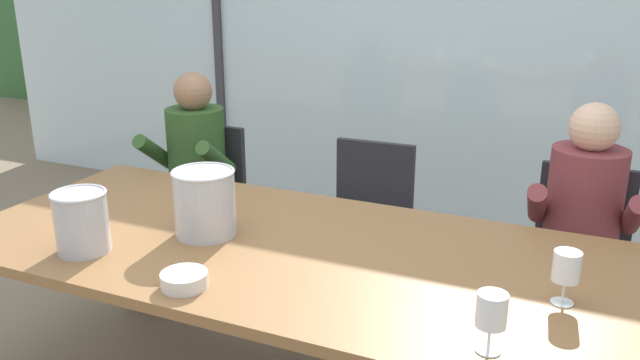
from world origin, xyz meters
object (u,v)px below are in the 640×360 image
(chair_left_of_center, at_px, (368,216))
(person_maroon_top, at_px, (582,224))
(chair_center, at_px, (579,250))
(tasting_bowl, at_px, (184,280))
(ice_bucket_primary, at_px, (81,221))
(chair_near_curtain, at_px, (204,191))
(wine_glass_by_left_taster, at_px, (566,269))
(wine_glass_near_bucket, at_px, (491,313))
(person_olive_shirt, at_px, (190,168))
(ice_bucket_secondary, at_px, (205,202))
(dining_table, at_px, (282,259))

(chair_left_of_center, height_order, person_maroon_top, person_maroon_top)
(person_maroon_top, bearing_deg, chair_center, 86.23)
(tasting_bowl, bearing_deg, chair_left_of_center, 84.82)
(chair_center, xyz_separation_m, ice_bucket_primary, (-1.65, -1.31, 0.35))
(chair_near_curtain, xyz_separation_m, tasting_bowl, (0.86, -1.38, 0.26))
(wine_glass_by_left_taster, xyz_separation_m, wine_glass_near_bucket, (-0.16, -0.36, 0.00))
(person_maroon_top, xyz_separation_m, wine_glass_near_bucket, (-0.18, -1.24, 0.18))
(chair_near_curtain, bearing_deg, person_maroon_top, -0.19)
(chair_near_curtain, distance_m, tasting_bowl, 1.65)
(person_olive_shirt, height_order, ice_bucket_primary, person_olive_shirt)
(chair_left_of_center, xyz_separation_m, person_maroon_top, (1.03, -0.14, 0.17))
(person_olive_shirt, height_order, ice_bucket_secondary, person_olive_shirt)
(chair_left_of_center, distance_m, wine_glass_by_left_taster, 1.47)
(wine_glass_by_left_taster, bearing_deg, ice_bucket_primary, -169.45)
(ice_bucket_secondary, height_order, wine_glass_near_bucket, ice_bucket_secondary)
(person_olive_shirt, relative_size, wine_glass_near_bucket, 6.98)
(dining_table, relative_size, ice_bucket_primary, 10.96)
(chair_center, xyz_separation_m, wine_glass_near_bucket, (-0.18, -1.37, 0.35))
(chair_left_of_center, distance_m, chair_center, 1.03)
(dining_table, xyz_separation_m, person_maroon_top, (1.02, 0.84, 0.00))
(chair_center, distance_m, ice_bucket_secondary, 1.71)
(chair_near_curtain, xyz_separation_m, person_olive_shirt, (-0.00, -0.12, 0.17))
(chair_near_curtain, distance_m, chair_center, 2.02)
(person_maroon_top, distance_m, tasting_bowl, 1.72)
(person_olive_shirt, xyz_separation_m, ice_bucket_secondary, (0.69, -0.87, 0.19))
(chair_center, xyz_separation_m, wine_glass_by_left_taster, (-0.02, -1.01, 0.35))
(chair_center, height_order, tasting_bowl, chair_center)
(chair_near_curtain, bearing_deg, person_olive_shirt, -88.21)
(dining_table, distance_m, person_maroon_top, 1.32)
(person_maroon_top, distance_m, wine_glass_near_bucket, 1.27)
(wine_glass_near_bucket, bearing_deg, ice_bucket_secondary, 162.07)
(dining_table, bearing_deg, chair_left_of_center, 90.49)
(dining_table, xyz_separation_m, ice_bucket_primary, (-0.63, -0.35, 0.18))
(wine_glass_near_bucket, bearing_deg, chair_center, 82.36)
(chair_left_of_center, bearing_deg, wine_glass_by_left_taster, -46.57)
(chair_near_curtain, relative_size, ice_bucket_primary, 3.90)
(dining_table, bearing_deg, chair_center, 43.39)
(chair_near_curtain, relative_size, person_maroon_top, 0.74)
(chair_near_curtain, distance_m, ice_bucket_secondary, 1.25)
(ice_bucket_primary, bearing_deg, wine_glass_near_bucket, -2.22)
(wine_glass_by_left_taster, height_order, wine_glass_near_bucket, same)
(person_olive_shirt, height_order, person_maroon_top, same)
(dining_table, relative_size, chair_near_curtain, 2.81)
(chair_center, bearing_deg, wine_glass_near_bucket, -97.22)
(chair_left_of_center, bearing_deg, chair_center, -1.81)
(ice_bucket_secondary, bearing_deg, wine_glass_by_left_taster, -0.51)
(person_olive_shirt, xyz_separation_m, person_maroon_top, (2.02, -0.00, 0.00))
(chair_near_curtain, distance_m, person_maroon_top, 2.03)
(chair_center, xyz_separation_m, person_maroon_top, (-0.00, -0.13, 0.17))
(person_maroon_top, bearing_deg, ice_bucket_primary, -147.03)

